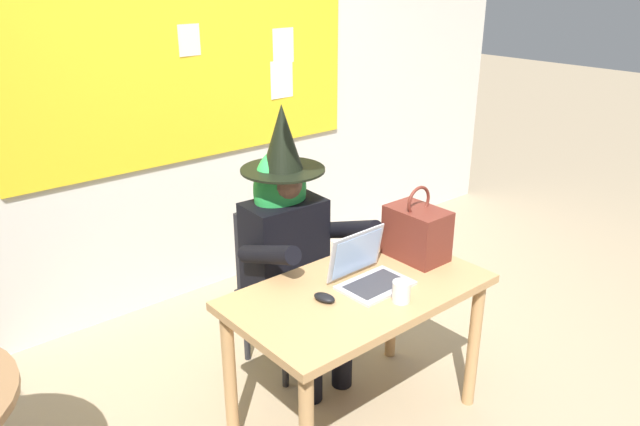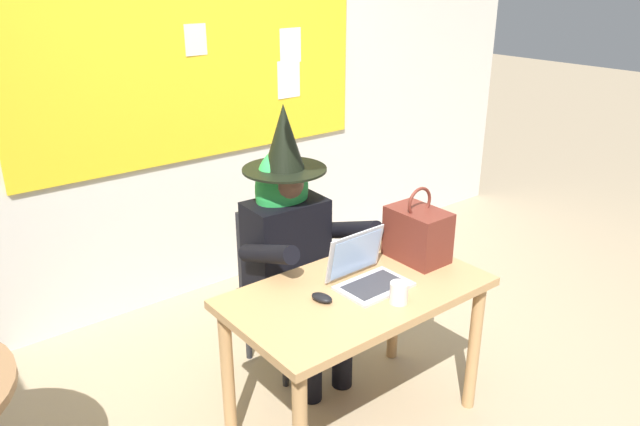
{
  "view_description": "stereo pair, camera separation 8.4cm",
  "coord_description": "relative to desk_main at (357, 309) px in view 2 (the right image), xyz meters",
  "views": [
    {
      "loc": [
        -1.86,
        -1.8,
        2.1
      ],
      "look_at": [
        -0.12,
        0.29,
        1.01
      ],
      "focal_mm": 34.43,
      "sensor_mm": 36.0,
      "label": 1
    },
    {
      "loc": [
        -1.79,
        -1.85,
        2.1
      ],
      "look_at": [
        -0.12,
        0.29,
        1.01
      ],
      "focal_mm": 34.43,
      "sensor_mm": 36.0,
      "label": 2
    }
  ],
  "objects": [
    {
      "name": "ground_plane",
      "position": [
        0.14,
        0.02,
        -0.64
      ],
      "size": [
        24.0,
        24.0,
        0.0
      ],
      "primitive_type": "plane",
      "color": "tan"
    },
    {
      "name": "wall_back_bulletin",
      "position": [
        0.14,
        1.74,
        0.78
      ],
      "size": [
        5.97,
        1.92,
        2.82
      ],
      "color": "silver",
      "rests_on": "ground"
    },
    {
      "name": "desk_main",
      "position": [
        0.0,
        0.0,
        0.0
      ],
      "size": [
        1.2,
        0.69,
        0.75
      ],
      "rotation": [
        0.0,
        0.0,
        0.01
      ],
      "color": "tan",
      "rests_on": "ground"
    },
    {
      "name": "chair_at_desk",
      "position": [
        0.05,
        0.7,
        -0.13
      ],
      "size": [
        0.44,
        0.44,
        0.9
      ],
      "rotation": [
        0.0,
        0.0,
        -1.51
      ],
      "color": "black",
      "rests_on": "ground"
    },
    {
      "name": "person_costumed",
      "position": [
        0.05,
        0.58,
        0.16
      ],
      "size": [
        0.61,
        0.69,
        1.48
      ],
      "rotation": [
        0.0,
        0.0,
        -1.62
      ],
      "color": "black",
      "rests_on": "ground"
    },
    {
      "name": "laptop",
      "position": [
        0.07,
        0.01,
        0.16
      ],
      "size": [
        0.33,
        0.28,
        0.23
      ],
      "rotation": [
        0.0,
        0.0,
        0.02
      ],
      "color": "#B7B7BC",
      "rests_on": "desk_main"
    },
    {
      "name": "computer_mouse",
      "position": [
        -0.2,
        0.01,
        0.13
      ],
      "size": [
        0.08,
        0.12,
        0.03
      ],
      "primitive_type": "ellipsoid",
      "rotation": [
        0.0,
        0.0,
        0.26
      ],
      "color": "black",
      "rests_on": "desk_main"
    },
    {
      "name": "handbag",
      "position": [
        0.44,
        0.05,
        0.24
      ],
      "size": [
        0.2,
        0.3,
        0.38
      ],
      "rotation": [
        0.0,
        0.0,
        0.26
      ],
      "color": "maroon",
      "rests_on": "desk_main"
    },
    {
      "name": "coffee_mug",
      "position": [
        0.06,
        -0.2,
        0.16
      ],
      "size": [
        0.08,
        0.08,
        0.09
      ],
      "primitive_type": "cylinder",
      "color": "silver",
      "rests_on": "desk_main"
    }
  ]
}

